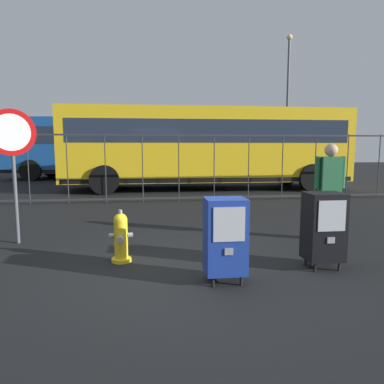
{
  "coord_description": "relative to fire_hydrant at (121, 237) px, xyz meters",
  "views": [
    {
      "loc": [
        -0.42,
        -4.47,
        1.63
      ],
      "look_at": [
        0.3,
        1.2,
        0.9
      ],
      "focal_mm": 33.76,
      "sensor_mm": 36.0,
      "label": 1
    }
  ],
  "objects": [
    {
      "name": "fence_barrier",
      "position": [
        0.79,
        5.55,
        0.67
      ],
      "size": [
        18.03,
        0.04,
        2.0
      ],
      "color": "#2D2D33",
      "rests_on": "ground_plane"
    },
    {
      "name": "bus_far",
      "position": [
        -1.25,
        13.52,
        1.36
      ],
      "size": [
        10.73,
        3.81,
        3.0
      ],
      "rotation": [
        0.0,
        0.0,
        -0.13
      ],
      "color": "#19519E",
      "rests_on": "ground_plane"
    },
    {
      "name": "newspaper_box_primary",
      "position": [
        2.7,
        -0.61,
        0.22
      ],
      "size": [
        0.48,
        0.42,
        1.02
      ],
      "color": "black",
      "rests_on": "ground_plane"
    },
    {
      "name": "street_light_near_left",
      "position": [
        8.29,
        14.83,
        4.09
      ],
      "size": [
        0.32,
        0.32,
        7.73
      ],
      "color": "#4C4F54",
      "rests_on": "ground_plane"
    },
    {
      "name": "ground_plane",
      "position": [
        0.79,
        -0.57,
        -0.35
      ],
      "size": [
        60.0,
        60.0,
        0.0
      ],
      "primitive_type": "plane",
      "color": "black"
    },
    {
      "name": "pedestrian",
      "position": [
        3.5,
        0.79,
        0.6
      ],
      "size": [
        0.55,
        0.22,
        1.67
      ],
      "color": "#382D51",
      "rests_on": "ground_plane"
    },
    {
      "name": "bus_near",
      "position": [
        2.64,
        8.55,
        1.36
      ],
      "size": [
        10.52,
        2.84,
        3.0
      ],
      "rotation": [
        0.0,
        0.0,
        -0.01
      ],
      "color": "gold",
      "rests_on": "ground_plane"
    },
    {
      "name": "stop_sign",
      "position": [
        -1.8,
        1.21,
        1.25
      ],
      "size": [
        0.71,
        0.31,
        2.23
      ],
      "color": "#4C4F54",
      "rests_on": "ground_plane"
    },
    {
      "name": "fire_hydrant",
      "position": [
        0.0,
        0.0,
        0.0
      ],
      "size": [
        0.33,
        0.31,
        0.75
      ],
      "color": "yellow",
      "rests_on": "ground_plane"
    },
    {
      "name": "newspaper_box_secondary",
      "position": [
        1.29,
        -0.94,
        0.22
      ],
      "size": [
        0.48,
        0.42,
        1.02
      ],
      "color": "black",
      "rests_on": "ground_plane"
    }
  ]
}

